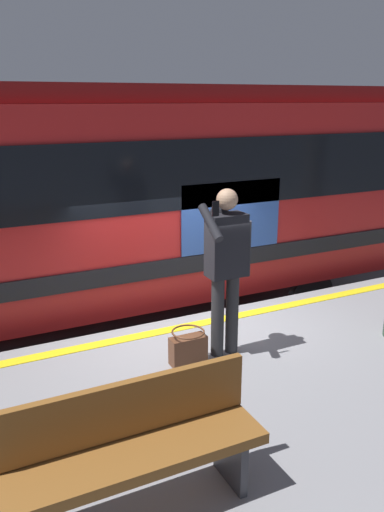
# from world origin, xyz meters

# --- Properties ---
(ground_plane) EXTENTS (23.90, 23.90, 0.00)m
(ground_plane) POSITION_xyz_m (0.00, 0.00, 0.00)
(ground_plane) COLOR #3D3D3F
(platform) EXTENTS (12.76, 3.82, 1.02)m
(platform) POSITION_xyz_m (0.00, 1.91, 0.51)
(platform) COLOR gray
(platform) RESTS_ON ground
(safety_line) EXTENTS (12.50, 0.16, 0.01)m
(safety_line) POSITION_xyz_m (0.00, 0.30, 1.03)
(safety_line) COLOR yellow
(safety_line) RESTS_ON platform
(track_rail_near) EXTENTS (16.59, 0.08, 0.16)m
(track_rail_near) POSITION_xyz_m (0.00, -1.25, 0.08)
(track_rail_near) COLOR slate
(track_rail_near) RESTS_ON ground
(track_rail_far) EXTENTS (16.59, 0.08, 0.16)m
(track_rail_far) POSITION_xyz_m (0.00, -2.68, 0.08)
(track_rail_far) COLOR slate
(track_rail_far) RESTS_ON ground
(train_carriage) EXTENTS (11.60, 3.09, 3.73)m
(train_carriage) POSITION_xyz_m (1.07, -1.96, 2.40)
(train_carriage) COLOR red
(train_carriage) RESTS_ON ground
(passenger) EXTENTS (0.57, 0.55, 1.83)m
(passenger) POSITION_xyz_m (-0.02, 1.09, 2.10)
(passenger) COLOR #262628
(passenger) RESTS_ON platform
(handbag) EXTENTS (0.39, 0.35, 0.37)m
(handbag) POSITION_xyz_m (0.45, 1.13, 1.20)
(handbag) COLOR #59331E
(handbag) RESTS_ON platform
(bench) EXTENTS (1.77, 0.44, 0.90)m
(bench) POSITION_xyz_m (1.64, 2.79, 1.52)
(bench) COLOR brown
(bench) RESTS_ON platform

